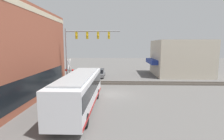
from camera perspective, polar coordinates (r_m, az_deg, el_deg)
The scene contains 8 objects.
ground_plane at distance 20.40m, azimuth 0.42°, elevation -7.82°, with size 120.00×120.00×0.00m, color #605E5B.
shop_building at distance 35.39m, azimuth 21.17°, elevation 3.72°, with size 9.28×10.55×6.54m.
city_bus at distance 15.57m, azimuth -10.50°, elevation -6.47°, with size 10.63×2.59×3.09m.
traffic_signal_gantry at distance 23.94m, azimuth -9.59°, elevation 8.64°, with size 0.42×7.31×7.84m.
crossing_signal at distance 23.99m, azimuth -13.74°, elevation -0.06°, with size 1.41×1.18×3.81m.
rail_track_near at distance 26.21m, azimuth 0.77°, elevation -4.20°, with size 2.60×60.00×0.15m.
parked_car_grey at distance 31.17m, azimuth -4.19°, elevation -1.06°, with size 4.75×1.82×1.45m.
pedestrian_at_crossing at distance 24.37m, azimuth -10.61°, elevation -3.23°, with size 0.34×0.34×1.71m.
Camera 1 is at (-19.62, -0.52, 5.54)m, focal length 28.00 mm.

